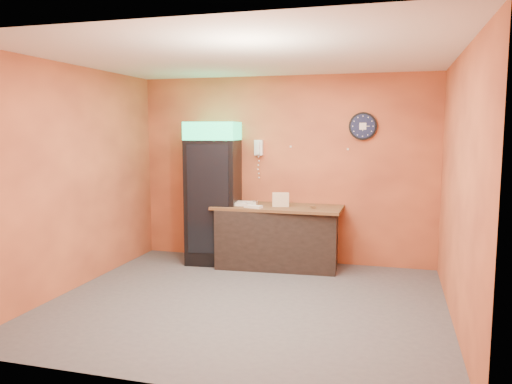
% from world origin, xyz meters
% --- Properties ---
extents(floor, '(4.50, 4.50, 0.00)m').
position_xyz_m(floor, '(0.00, 0.00, 0.00)').
color(floor, '#47474C').
rests_on(floor, ground).
extents(back_wall, '(4.50, 0.02, 2.80)m').
position_xyz_m(back_wall, '(0.00, 2.00, 1.40)').
color(back_wall, '#E37240').
rests_on(back_wall, floor).
extents(left_wall, '(0.02, 4.00, 2.80)m').
position_xyz_m(left_wall, '(-2.25, 0.00, 1.40)').
color(left_wall, '#E37240').
rests_on(left_wall, floor).
extents(right_wall, '(0.02, 4.00, 2.80)m').
position_xyz_m(right_wall, '(2.25, 0.00, 1.40)').
color(right_wall, '#E37240').
rests_on(right_wall, floor).
extents(ceiling, '(4.50, 4.00, 0.02)m').
position_xyz_m(ceiling, '(0.00, 0.00, 2.80)').
color(ceiling, white).
rests_on(ceiling, back_wall).
extents(beverage_cooler, '(0.82, 0.83, 2.11)m').
position_xyz_m(beverage_cooler, '(-1.01, 1.60, 1.03)').
color(beverage_cooler, black).
rests_on(beverage_cooler, floor).
extents(prep_counter, '(1.77, 0.88, 0.86)m').
position_xyz_m(prep_counter, '(-0.00, 1.62, 0.43)').
color(prep_counter, black).
rests_on(prep_counter, floor).
extents(wall_clock, '(0.40, 0.06, 0.40)m').
position_xyz_m(wall_clock, '(1.16, 1.97, 2.05)').
color(wall_clock, black).
rests_on(wall_clock, back_wall).
extents(wall_phone, '(0.13, 0.11, 0.23)m').
position_xyz_m(wall_phone, '(-0.39, 1.95, 1.73)').
color(wall_phone, white).
rests_on(wall_phone, back_wall).
extents(butcher_paper, '(1.85, 0.82, 0.04)m').
position_xyz_m(butcher_paper, '(-0.00, 1.62, 0.88)').
color(butcher_paper, brown).
rests_on(butcher_paper, prep_counter).
extents(sub_roll_stack, '(0.25, 0.14, 0.20)m').
position_xyz_m(sub_roll_stack, '(0.05, 1.56, 1.00)').
color(sub_roll_stack, beige).
rests_on(sub_roll_stack, butcher_paper).
extents(wrapped_sandwich_left, '(0.29, 0.13, 0.04)m').
position_xyz_m(wrapped_sandwich_left, '(-0.57, 1.48, 0.92)').
color(wrapped_sandwich_left, silver).
rests_on(wrapped_sandwich_left, butcher_paper).
extents(wrapped_sandwich_mid, '(0.28, 0.18, 0.04)m').
position_xyz_m(wrapped_sandwich_mid, '(-0.30, 1.34, 0.92)').
color(wrapped_sandwich_mid, silver).
rests_on(wrapped_sandwich_mid, butcher_paper).
extents(wrapped_sandwich_right, '(0.32, 0.15, 0.04)m').
position_xyz_m(wrapped_sandwich_right, '(-0.49, 1.65, 0.92)').
color(wrapped_sandwich_right, silver).
rests_on(wrapped_sandwich_right, butcher_paper).
extents(kitchen_tool, '(0.06, 0.06, 0.06)m').
position_xyz_m(kitchen_tool, '(-0.36, 1.64, 0.93)').
color(kitchen_tool, silver).
rests_on(kitchen_tool, butcher_paper).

